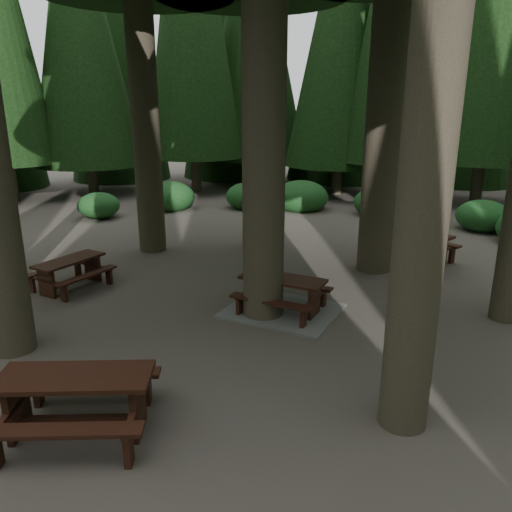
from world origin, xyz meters
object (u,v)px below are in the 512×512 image
at_px(picnic_table_b, 70,269).
at_px(picnic_table_e, 76,395).
at_px(picnic_table_d, 414,242).
at_px(picnic_table_a, 282,300).

distance_m(picnic_table_b, picnic_table_e, 5.94).
distance_m(picnic_table_d, picnic_table_e, 10.34).
distance_m(picnic_table_a, picnic_table_d, 5.33).
bearing_deg(picnic_table_a, picnic_table_b, -169.16).
bearing_deg(picnic_table_b, picnic_table_a, -75.30).
height_order(picnic_table_a, picnic_table_d, picnic_table_d).
relative_size(picnic_table_b, picnic_table_d, 0.74).
bearing_deg(picnic_table_b, picnic_table_e, -128.83).
relative_size(picnic_table_d, picnic_table_e, 1.00).
height_order(picnic_table_b, picnic_table_d, picnic_table_d).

